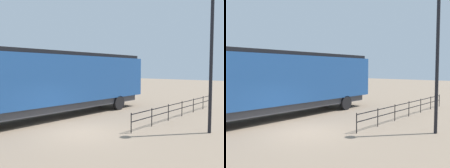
{
  "view_description": "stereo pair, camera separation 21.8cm",
  "coord_description": "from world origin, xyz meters",
  "views": [
    {
      "loc": [
        8.93,
        -7.77,
        3.16
      ],
      "look_at": [
        0.13,
        2.26,
        2.32
      ],
      "focal_mm": 38.21,
      "sensor_mm": 36.0,
      "label": 1
    },
    {
      "loc": [
        9.09,
        -7.62,
        3.16
      ],
      "look_at": [
        0.13,
        2.26,
        2.32
      ],
      "focal_mm": 38.21,
      "sensor_mm": 36.0,
      "label": 2
    }
  ],
  "objects": [
    {
      "name": "ground_plane",
      "position": [
        0.0,
        0.0,
        0.0
      ],
      "size": [
        120.0,
        120.0,
        0.0
      ],
      "primitive_type": "plane",
      "color": "#84705B"
    },
    {
      "name": "locomotive",
      "position": [
        -4.15,
        1.9,
        2.39
      ],
      "size": [
        2.99,
        15.53,
        4.27
      ],
      "color": "navy",
      "rests_on": "ground_plane"
    },
    {
      "name": "lamp_post",
      "position": [
        4.89,
        4.16,
        4.75
      ],
      "size": [
        0.49,
        0.49,
        7.09
      ],
      "color": "black",
      "rests_on": "ground_plane"
    },
    {
      "name": "platform_fence",
      "position": [
        2.03,
        7.22,
        0.67
      ],
      "size": [
        0.05,
        11.43,
        1.01
      ],
      "color": "black",
      "rests_on": "ground_plane"
    }
  ]
}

